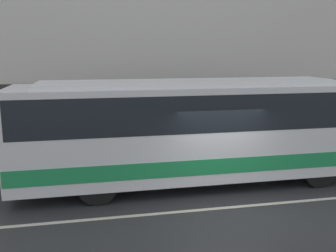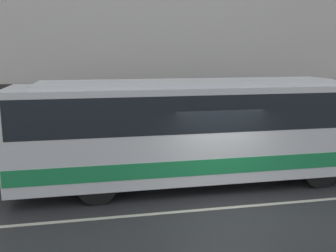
% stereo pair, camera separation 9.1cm
% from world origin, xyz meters
% --- Properties ---
extents(ground_plane, '(60.00, 60.00, 0.00)m').
position_xyz_m(ground_plane, '(0.00, 0.00, 0.00)').
color(ground_plane, '#2D2D30').
extents(sidewalk, '(60.00, 3.07, 0.18)m').
position_xyz_m(sidewalk, '(0.00, 5.54, 0.09)').
color(sidewalk, '#A09E99').
rests_on(sidewalk, ground_plane).
extents(building_facade, '(60.00, 0.35, 11.33)m').
position_xyz_m(building_facade, '(0.00, 7.22, 5.47)').
color(building_facade, silver).
rests_on(building_facade, ground_plane).
extents(lane_stripe, '(54.00, 0.14, 0.01)m').
position_xyz_m(lane_stripe, '(0.00, 0.00, 0.00)').
color(lane_stripe, beige).
rests_on(lane_stripe, ground_plane).
extents(transit_bus, '(10.69, 2.57, 3.22)m').
position_xyz_m(transit_bus, '(-0.47, 2.07, 1.81)').
color(transit_bus, white).
rests_on(transit_bus, ground_plane).
extents(pedestrian_waiting, '(0.36, 0.36, 1.69)m').
position_xyz_m(pedestrian_waiting, '(-0.98, 6.59, 0.97)').
color(pedestrian_waiting, '#1E5933').
rests_on(pedestrian_waiting, sidewalk).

